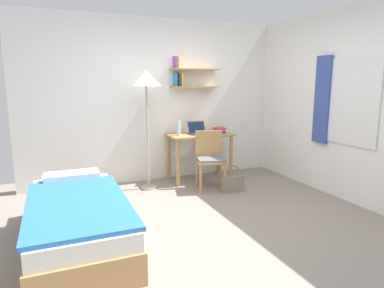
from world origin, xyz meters
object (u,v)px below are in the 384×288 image
Objects in this scene: standing_lamp at (146,84)px; handbag at (232,183)px; desk at (200,143)px; bed at (78,220)px; book_stack at (219,130)px; desk_chair at (210,157)px; laptop at (197,131)px; water_bottle at (179,128)px.

standing_lamp reaches higher than handbag.
standing_lamp is at bearing -171.65° from desk.
book_stack is (2.39, 1.59, 0.57)m from bed.
desk_chair reaches higher than book_stack.
laptop is 1.28× the size of book_stack.
handbag is at bearing -52.50° from water_bottle.
desk is at bearing -179.26° from book_stack.
laptop is at bearing 157.27° from desk.
desk_chair is 2.89× the size of laptop.
laptop reaches higher than book_stack.
water_bottle is at bearing -175.71° from desk.
water_bottle is (0.54, 0.11, -0.69)m from standing_lamp.
standing_lamp is at bearing -173.77° from book_stack.
book_stack is (0.73, 0.03, -0.07)m from water_bottle.
laptop is 1.07m from handbag.
desk_chair is at bearing 132.08° from handbag.
desk_chair is 1.43m from standing_lamp.
desk is at bearing 4.29° from water_bottle.
water_bottle is (-0.34, -0.04, 0.06)m from laptop.
handbag is at bearing -47.92° from desk_chair.
handbag is (1.11, -0.64, -1.44)m from standing_lamp.
laptop is 0.75× the size of handbag.
laptop is at bearing 9.60° from standing_lamp.
standing_lamp is at bearing -170.40° from laptop.
desk_chair reaches higher than handbag.
bed is at bearing -151.46° from desk_chair.
desk_chair reaches higher than desk.
standing_lamp is at bearing -168.87° from water_bottle.
standing_lamp is 1.16m from laptop.
standing_lamp is at bearing 150.11° from handbag.
handbag is (0.24, -0.27, -0.36)m from desk_chair.
laptop is (0.01, 0.51, 0.33)m from desk_chair.
water_bottle is at bearing 124.59° from desk_chair.
desk reaches higher than bed.
laptop reaches higher than handbag.
water_bottle reaches higher than desk_chair.
desk is (2.04, 1.58, 0.38)m from bed.
bed is at bearing -127.93° from standing_lamp.
book_stack reaches higher than handbag.
desk_chair is 0.50× the size of standing_lamp.
bed is 6.49× the size of laptop.
desk_chair is at bearing -91.53° from laptop.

